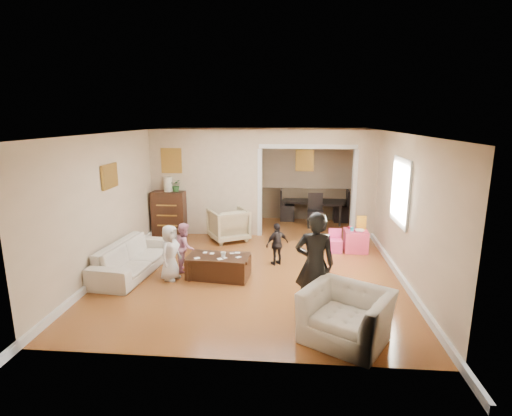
# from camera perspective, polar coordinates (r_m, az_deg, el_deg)

# --- Properties ---
(floor) EXTENTS (7.00, 7.00, 0.00)m
(floor) POSITION_cam_1_polar(r_m,az_deg,el_deg) (8.27, -0.12, -7.42)
(floor) COLOR #985127
(floor) RESTS_ON ground
(partition_left) EXTENTS (2.75, 0.18, 2.60)m
(partition_left) POSITION_cam_1_polar(r_m,az_deg,el_deg) (9.87, -7.20, 3.65)
(partition_left) COLOR beige
(partition_left) RESTS_ON ground
(partition_right) EXTENTS (0.55, 0.18, 2.60)m
(partition_right) POSITION_cam_1_polar(r_m,az_deg,el_deg) (9.82, 15.38, 3.24)
(partition_right) COLOR beige
(partition_right) RESTS_ON ground
(partition_header) EXTENTS (2.22, 0.18, 0.35)m
(partition_header) POSITION_cam_1_polar(r_m,az_deg,el_deg) (9.54, 7.53, 10.13)
(partition_header) COLOR beige
(partition_header) RESTS_ON partition_right
(window_pane) EXTENTS (0.03, 0.95, 1.10)m
(window_pane) POSITION_cam_1_polar(r_m,az_deg,el_deg) (7.72, 20.24, 2.23)
(window_pane) COLOR white
(window_pane) RESTS_ON ground
(framed_art_partition) EXTENTS (0.45, 0.03, 0.55)m
(framed_art_partition) POSITION_cam_1_polar(r_m,az_deg,el_deg) (9.91, -12.12, 6.71)
(framed_art_partition) COLOR brown
(framed_art_partition) RESTS_ON partition_left
(framed_art_sofa_wall) EXTENTS (0.03, 0.55, 0.40)m
(framed_art_sofa_wall) POSITION_cam_1_polar(r_m,az_deg,el_deg) (7.96, -20.41, 4.34)
(framed_art_sofa_wall) COLOR brown
(framed_art_alcove) EXTENTS (0.45, 0.03, 0.55)m
(framed_art_alcove) POSITION_cam_1_polar(r_m,az_deg,el_deg) (11.23, 7.05, 6.85)
(framed_art_alcove) COLOR brown
(sofa) EXTENTS (0.99, 2.07, 0.58)m
(sofa) POSITION_cam_1_polar(r_m,az_deg,el_deg) (7.87, -17.36, -6.88)
(sofa) COLOR beige
(sofa) RESTS_ON ground
(armchair_back) EXTENTS (1.14, 1.15, 0.77)m
(armchair_back) POSITION_cam_1_polar(r_m,az_deg,el_deg) (9.43, -4.02, -2.39)
(armchair_back) COLOR tan
(armchair_back) RESTS_ON ground
(armchair_front) EXTENTS (1.38, 1.34, 0.69)m
(armchair_front) POSITION_cam_1_polar(r_m,az_deg,el_deg) (5.49, 12.92, -14.93)
(armchair_front) COLOR beige
(armchair_front) RESTS_ON ground
(dresser) EXTENTS (0.81, 0.45, 1.11)m
(dresser) POSITION_cam_1_polar(r_m,az_deg,el_deg) (10.03, -12.38, -0.74)
(dresser) COLOR #341A0F
(dresser) RESTS_ON ground
(table_lamp) EXTENTS (0.22, 0.22, 0.36)m
(table_lamp) POSITION_cam_1_polar(r_m,az_deg,el_deg) (9.88, -12.58, 3.41)
(table_lamp) COLOR beige
(table_lamp) RESTS_ON dresser
(potted_plant) EXTENTS (0.27, 0.24, 0.30)m
(potted_plant) POSITION_cam_1_polar(r_m,az_deg,el_deg) (9.83, -11.46, 3.23)
(potted_plant) COLOR #34672E
(potted_plant) RESTS_ON dresser
(coffee_table) EXTENTS (1.17, 0.69, 0.42)m
(coffee_table) POSITION_cam_1_polar(r_m,az_deg,el_deg) (7.35, -5.43, -8.44)
(coffee_table) COLOR #3C1D13
(coffee_table) RESTS_ON ground
(coffee_cup) EXTENTS (0.11, 0.11, 0.09)m
(coffee_cup) POSITION_cam_1_polar(r_m,az_deg,el_deg) (7.19, -4.76, -6.73)
(coffee_cup) COLOR silver
(coffee_cup) RESTS_ON coffee_table
(play_table) EXTENTS (0.50, 0.50, 0.47)m
(play_table) POSITION_cam_1_polar(r_m,az_deg,el_deg) (8.96, 14.21, -4.60)
(play_table) COLOR #D6385F
(play_table) RESTS_ON ground
(cereal_box) EXTENTS (0.20, 0.07, 0.30)m
(cereal_box) POSITION_cam_1_polar(r_m,az_deg,el_deg) (8.97, 15.00, -2.06)
(cereal_box) COLOR yellow
(cereal_box) RESTS_ON play_table
(cyan_cup) EXTENTS (0.08, 0.08, 0.08)m
(cyan_cup) POSITION_cam_1_polar(r_m,az_deg,el_deg) (8.82, 13.71, -2.98)
(cyan_cup) COLOR #24A6B4
(cyan_cup) RESTS_ON play_table
(toy_block) EXTENTS (0.10, 0.08, 0.05)m
(toy_block) POSITION_cam_1_polar(r_m,az_deg,el_deg) (8.98, 13.42, -2.78)
(toy_block) COLOR #B71630
(toy_block) RESTS_ON play_table
(play_bowl) EXTENTS (0.21, 0.21, 0.05)m
(play_bowl) POSITION_cam_1_polar(r_m,az_deg,el_deg) (8.78, 14.75, -3.21)
(play_bowl) COLOR silver
(play_bowl) RESTS_ON play_table
(dining_table) EXTENTS (1.92, 1.36, 0.61)m
(dining_table) POSITION_cam_1_polar(r_m,az_deg,el_deg) (11.30, 8.37, -0.33)
(dining_table) COLOR black
(dining_table) RESTS_ON ground
(adult_person) EXTENTS (0.59, 0.40, 1.59)m
(adult_person) POSITION_cam_1_polar(r_m,az_deg,el_deg) (5.85, 8.48, -8.11)
(adult_person) COLOR black
(adult_person) RESTS_ON ground
(child_kneel_a) EXTENTS (0.46, 0.57, 1.02)m
(child_kneel_a) POSITION_cam_1_polar(r_m,az_deg,el_deg) (7.30, -12.31, -6.32)
(child_kneel_a) COLOR silver
(child_kneel_a) RESTS_ON ground
(child_kneel_b) EXTENTS (0.45, 0.52, 0.94)m
(child_kneel_b) POSITION_cam_1_polar(r_m,az_deg,el_deg) (7.68, -10.25, -5.55)
(child_kneel_b) COLOR #CF819A
(child_kneel_b) RESTS_ON ground
(child_toddler) EXTENTS (0.53, 0.45, 0.85)m
(child_toddler) POSITION_cam_1_polar(r_m,az_deg,el_deg) (7.87, 3.08, -5.23)
(child_toddler) COLOR black
(child_toddler) RESTS_ON ground
(craft_papers) EXTENTS (0.86, 0.47, 0.00)m
(craft_papers) POSITION_cam_1_polar(r_m,az_deg,el_deg) (7.28, -5.15, -6.87)
(craft_papers) COLOR white
(craft_papers) RESTS_ON coffee_table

